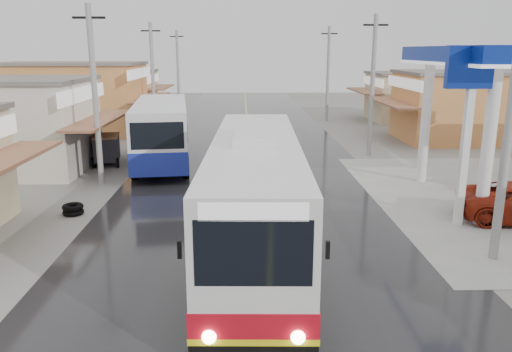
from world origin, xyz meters
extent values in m
plane|color=slate|center=(0.00, 0.00, 0.00)|extent=(120.00, 120.00, 0.00)
cube|color=black|center=(0.00, 15.00, 0.01)|extent=(12.00, 90.00, 0.02)
cube|color=#D8CC4C|center=(0.00, 15.00, 0.02)|extent=(0.15, 90.00, 0.01)
cylinder|color=white|center=(8.00, 9.00, 2.75)|extent=(0.44, 0.44, 5.50)
cylinder|color=white|center=(8.00, 3.00, 2.75)|extent=(0.44, 0.44, 5.50)
cube|color=white|center=(7.20, 3.00, 3.00)|extent=(0.25, 0.25, 6.00)
cube|color=navy|center=(7.20, 3.00, 5.50)|extent=(1.80, 0.30, 1.40)
cube|color=silver|center=(-0.06, 0.79, 2.03)|extent=(2.89, 12.00, 2.93)
cube|color=black|center=(-0.06, 0.79, 0.47)|extent=(2.91, 12.02, 0.30)
cube|color=#B50F1D|center=(-0.06, 0.79, 0.96)|extent=(2.93, 12.04, 0.55)
cube|color=yellow|center=(-0.06, 0.79, 0.64)|extent=(2.94, 12.05, 0.14)
cube|color=black|center=(-0.05, 1.28, 2.35)|extent=(2.84, 9.52, 0.99)
cube|color=black|center=(-0.26, -5.12, 2.45)|extent=(2.19, 0.19, 1.29)
cube|color=black|center=(0.14, 6.69, 2.45)|extent=(2.19, 0.19, 1.09)
cube|color=white|center=(-0.26, -5.12, 3.25)|extent=(1.99, 0.19, 0.35)
cube|color=silver|center=(-0.06, 0.79, 3.65)|extent=(1.29, 3.02, 0.30)
cylinder|color=black|center=(-1.30, -3.35, 0.57)|extent=(0.38, 1.10, 1.09)
cylinder|color=black|center=(0.89, -3.42, 0.57)|extent=(0.38, 1.10, 1.09)
cylinder|color=black|center=(-1.03, 4.60, 0.57)|extent=(0.38, 1.10, 1.09)
cylinder|color=black|center=(1.16, 4.52, 0.57)|extent=(0.38, 1.10, 1.09)
sphere|color=#FFF2CC|center=(-1.11, -5.16, 0.76)|extent=(0.29, 0.29, 0.28)
sphere|color=#FFF2CC|center=(0.58, -5.22, 0.76)|extent=(0.29, 0.29, 0.28)
cube|color=black|center=(-1.65, -4.82, 2.40)|extent=(0.08, 0.08, 0.35)
cube|color=black|center=(1.14, -4.92, 2.40)|extent=(0.08, 0.08, 0.35)
cube|color=silver|center=(-4.82, 13.39, 1.96)|extent=(3.82, 10.21, 2.77)
cube|color=#1D2B9F|center=(-4.82, 13.39, 1.02)|extent=(3.87, 10.25, 1.11)
cube|color=black|center=(-4.82, 13.39, 2.34)|extent=(3.67, 8.56, 1.00)
cube|color=black|center=(-4.24, 8.50, 2.34)|extent=(2.35, 0.40, 1.22)
cylinder|color=black|center=(-5.60, 9.73, 0.57)|extent=(0.46, 1.14, 1.11)
cylinder|color=black|center=(-3.20, 10.02, 0.57)|extent=(0.46, 1.14, 1.11)
cylinder|color=black|center=(-6.44, 16.76, 0.57)|extent=(0.46, 1.14, 1.11)
cylinder|color=black|center=(-4.05, 17.05, 0.57)|extent=(0.46, 1.14, 1.11)
imported|color=black|center=(-4.87, 10.71, 0.50)|extent=(1.24, 2.02, 1.00)
imported|color=#2A7E2A|center=(-4.87, 10.49, 1.22)|extent=(0.70, 0.57, 1.67)
cube|color=#26262D|center=(-7.75, 13.06, 0.91)|extent=(1.57, 2.11, 1.24)
cube|color=brown|center=(-7.75, 13.06, 1.58)|extent=(1.62, 2.16, 0.10)
cylinder|color=black|center=(-8.29, 12.28, 0.29)|extent=(0.27, 0.60, 0.57)
cylinder|color=black|center=(-8.53, 13.60, 0.29)|extent=(0.27, 0.60, 0.57)
cylinder|color=black|center=(-7.04, 12.32, 0.29)|extent=(0.22, 0.59, 0.57)
torus|color=black|center=(-6.87, 4.55, 0.10)|extent=(0.79, 0.79, 0.20)
torus|color=black|center=(-6.87, 4.55, 0.30)|extent=(0.79, 0.79, 0.20)
camera|label=1|loc=(-0.46, -13.60, 6.04)|focal=35.00mm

